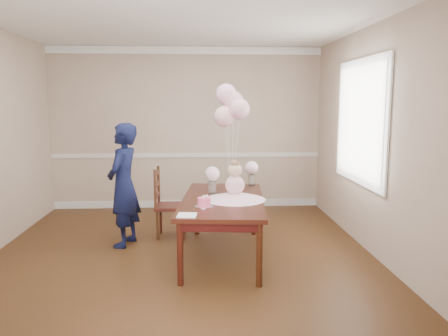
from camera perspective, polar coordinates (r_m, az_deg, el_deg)
floor at (r=5.20m, az=-5.48°, el=-11.64°), size 4.50×5.00×0.00m
ceiling at (r=4.96m, az=-5.96°, el=19.09°), size 4.50×5.00×0.02m
wall_back at (r=7.39m, az=-4.93°, el=5.15°), size 4.50×0.02×2.70m
wall_front at (r=2.42m, az=-8.09°, el=-2.15°), size 4.50×0.02×2.70m
wall_right at (r=5.30m, az=19.42°, el=3.31°), size 0.02×5.00×2.70m
chair_rail_trim at (r=7.42m, az=-4.89°, el=1.67°), size 4.50×0.02×0.07m
crown_molding at (r=7.41m, az=-5.07°, el=15.07°), size 4.50×0.02×0.12m
baseboard_trim at (r=7.57m, az=-4.81°, el=-4.65°), size 4.50×0.02×0.12m
window_frame at (r=5.74m, az=17.39°, el=5.78°), size 0.02×1.66×1.56m
window_blinds at (r=5.74m, az=17.23°, el=5.79°), size 0.01×1.50×1.40m
dining_table_top at (r=5.06m, az=-0.15°, el=-4.24°), size 1.09×1.93×0.05m
table_apron at (r=5.08m, az=-0.15°, el=-5.00°), size 0.99×1.82×0.09m
table_leg_fl at (r=4.38m, az=-5.75°, el=-11.09°), size 0.07×0.07×0.65m
table_leg_fr at (r=4.35m, az=4.63°, el=-11.23°), size 0.07×0.07×0.65m
table_leg_bl at (r=5.99m, az=-3.56°, el=-5.61°), size 0.07×0.07×0.65m
table_leg_br at (r=5.97m, az=3.90°, el=-5.67°), size 0.07×0.07×0.65m
baby_skirt at (r=5.00m, az=1.42°, el=-3.59°), size 0.76×0.76×0.09m
baby_torso at (r=4.97m, az=1.42°, el=-2.24°), size 0.22×0.22×0.22m
baby_head at (r=4.94m, az=1.43°, el=-0.24°), size 0.16×0.16×0.16m
baby_hair at (r=4.94m, az=1.44°, el=0.39°), size 0.11×0.11×0.11m
cake_platter at (r=4.66m, az=-2.62°, el=-5.03°), size 0.22×0.22×0.01m
birthday_cake at (r=4.65m, az=-2.63°, el=-4.44°), size 0.15×0.15×0.09m
cake_flower_a at (r=4.64m, az=-2.63°, el=-3.72°), size 0.03×0.03×0.03m
cake_flower_b at (r=4.65m, az=-2.27°, el=-3.67°), size 0.03×0.03×0.03m
rose_vase_near at (r=5.32m, az=-1.53°, el=-2.54°), size 0.10×0.10×0.15m
roses_near at (r=5.29m, az=-1.54°, el=-0.77°), size 0.18×0.18×0.18m
rose_vase_far at (r=5.81m, az=3.61°, el=-1.59°), size 0.10×0.10×0.15m
roses_far at (r=5.78m, az=3.62°, el=0.03°), size 0.18×0.18×0.18m
napkin at (r=4.32m, az=-4.86°, el=-6.16°), size 0.20×0.20×0.01m
balloon_weight at (r=5.55m, az=1.00°, el=-2.75°), size 0.04×0.04×0.02m
balloon_a at (r=5.44m, az=0.05°, el=6.73°), size 0.26×0.26×0.26m
balloon_b at (r=5.39m, az=2.01°, el=7.69°), size 0.26×0.26×0.26m
balloon_c at (r=5.53m, az=1.24°, el=8.68°), size 0.26×0.26×0.26m
balloon_d at (r=5.55m, az=0.28°, el=9.63°), size 0.26×0.26×0.26m
balloon_ribbon_a at (r=5.49m, az=0.53°, el=1.23°), size 0.08×0.01×0.77m
balloon_ribbon_b at (r=5.46m, az=1.50°, el=1.68°), size 0.09×0.06×0.86m
balloon_ribbon_c at (r=5.52m, az=1.12°, el=2.24°), size 0.03×0.09×0.96m
balloon_ribbon_d at (r=5.53m, az=0.64°, el=2.73°), size 0.07×0.10×1.05m
dining_chair_seat at (r=5.88m, az=-6.91°, el=-5.01°), size 0.42×0.42×0.05m
chair_leg_fl at (r=5.80m, az=-8.69°, el=-7.46°), size 0.04×0.04×0.40m
chair_leg_fr at (r=5.77m, az=-5.39°, el=-7.50°), size 0.04×0.04×0.40m
chair_leg_bl at (r=6.12m, az=-8.27°, el=-6.60°), size 0.04×0.04×0.40m
chair_leg_br at (r=6.08m, az=-5.15°, el=-6.63°), size 0.04×0.04×0.40m
chair_back_post_l at (r=5.69m, az=-8.98°, el=-2.77°), size 0.04×0.04×0.52m
chair_back_post_r at (r=6.01m, az=-8.54°, el=-2.15°), size 0.04×0.04×0.52m
chair_slat_low at (r=5.87m, az=-8.73°, el=-3.51°), size 0.04×0.37×0.05m
chair_slat_mid at (r=5.84m, az=-8.76°, el=-2.10°), size 0.04×0.37×0.05m
chair_slat_top at (r=5.82m, az=-8.80°, el=-0.67°), size 0.04×0.37×0.05m
woman at (r=5.57m, az=-12.98°, el=-2.19°), size 0.50×0.64×1.54m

